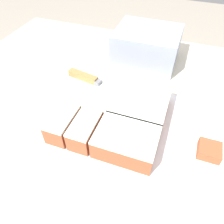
{
  "coord_description": "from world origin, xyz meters",
  "views": [
    {
      "loc": [
        0.15,
        -0.49,
        1.41
      ],
      "look_at": [
        -0.01,
        -0.06,
        0.93
      ],
      "focal_mm": 35.0,
      "sensor_mm": 36.0,
      "label": 1
    }
  ],
  "objects_px": {
    "cake_board": "(112,120)",
    "brownie": "(209,151)",
    "storage_box": "(146,46)",
    "cake": "(113,112)",
    "knife": "(91,80)"
  },
  "relations": [
    {
      "from": "storage_box",
      "to": "cake_board",
      "type": "bearing_deg",
      "value": -91.33
    },
    {
      "from": "knife",
      "to": "brownie",
      "type": "distance_m",
      "value": 0.41
    },
    {
      "from": "cake_board",
      "to": "storage_box",
      "type": "distance_m",
      "value": 0.39
    },
    {
      "from": "cake_board",
      "to": "storage_box",
      "type": "bearing_deg",
      "value": 88.67
    },
    {
      "from": "cake_board",
      "to": "knife",
      "type": "height_order",
      "value": "knife"
    },
    {
      "from": "cake_board",
      "to": "cake",
      "type": "bearing_deg",
      "value": 43.16
    },
    {
      "from": "cake_board",
      "to": "brownie",
      "type": "distance_m",
      "value": 0.29
    },
    {
      "from": "cake",
      "to": "storage_box",
      "type": "distance_m",
      "value": 0.38
    },
    {
      "from": "storage_box",
      "to": "brownie",
      "type": "bearing_deg",
      "value": -55.57
    },
    {
      "from": "cake",
      "to": "storage_box",
      "type": "xyz_separation_m",
      "value": [
        0.01,
        0.38,
        0.03
      ]
    },
    {
      "from": "cake",
      "to": "brownie",
      "type": "relative_size",
      "value": 5.19
    },
    {
      "from": "cake",
      "to": "storage_box",
      "type": "relative_size",
      "value": 1.23
    },
    {
      "from": "knife",
      "to": "storage_box",
      "type": "bearing_deg",
      "value": 80.92
    },
    {
      "from": "brownie",
      "to": "storage_box",
      "type": "height_order",
      "value": "storage_box"
    },
    {
      "from": "brownie",
      "to": "cake_board",
      "type": "bearing_deg",
      "value": 174.04
    }
  ]
}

